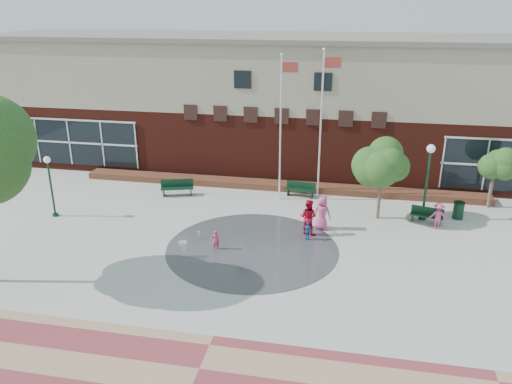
% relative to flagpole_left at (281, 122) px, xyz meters
% --- Properties ---
extents(ground, '(120.00, 120.00, 0.00)m').
position_rel_flagpole_left_xyz_m(ground, '(-0.37, -9.81, -4.83)').
color(ground, '#666056').
rests_on(ground, ground).
extents(plaza_concrete, '(46.00, 18.00, 0.01)m').
position_rel_flagpole_left_xyz_m(plaza_concrete, '(-0.37, -5.81, -4.83)').
color(plaza_concrete, '#A8A8A0').
rests_on(plaza_concrete, ground).
extents(splash_pad, '(8.40, 8.40, 0.01)m').
position_rel_flagpole_left_xyz_m(splash_pad, '(-0.37, -6.81, -4.83)').
color(splash_pad, '#383A3D').
rests_on(splash_pad, ground).
extents(library_building, '(44.40, 10.40, 9.20)m').
position_rel_flagpole_left_xyz_m(library_building, '(-0.37, 7.67, -0.19)').
color(library_building, '#531911').
rests_on(library_building, ground).
extents(flower_bed, '(26.00, 1.20, 0.40)m').
position_rel_flagpole_left_xyz_m(flower_bed, '(-0.37, 1.79, -4.83)').
color(flower_bed, maroon).
rests_on(flower_bed, ground).
extents(flagpole_left, '(1.01, 0.21, 8.68)m').
position_rel_flagpole_left_xyz_m(flagpole_left, '(0.00, 0.00, 0.00)').
color(flagpole_left, white).
rests_on(flagpole_left, ground).
extents(flagpole_right, '(1.10, 0.21, 8.91)m').
position_rel_flagpole_left_xyz_m(flagpole_right, '(2.26, 1.19, 0.15)').
color(flagpole_right, white).
rests_on(flagpole_right, ground).
extents(lamp_left, '(0.37, 0.37, 3.51)m').
position_rel_flagpole_left_xyz_m(lamp_left, '(-12.06, -5.02, -2.65)').
color(lamp_left, '#11331E').
rests_on(lamp_left, ground).
extents(lamp_right, '(0.45, 0.45, 4.29)m').
position_rel_flagpole_left_xyz_m(lamp_right, '(8.21, -1.50, -2.16)').
color(lamp_right, '#11331E').
rests_on(lamp_right, ground).
extents(bench_left, '(2.09, 1.14, 1.01)m').
position_rel_flagpole_left_xyz_m(bench_left, '(-6.38, -0.61, -4.50)').
color(bench_left, '#11331E').
rests_on(bench_left, ground).
extents(bench_mid, '(1.86, 0.71, 0.91)m').
position_rel_flagpole_left_xyz_m(bench_mid, '(1.16, 0.69, -4.54)').
color(bench_mid, '#11331E').
rests_on(bench_mid, ground).
extents(bench_right, '(1.79, 0.91, 0.87)m').
position_rel_flagpole_left_xyz_m(bench_right, '(8.36, -1.98, -4.55)').
color(bench_right, '#11331E').
rests_on(bench_right, ground).
extents(trash_can, '(0.61, 0.61, 1.00)m').
position_rel_flagpole_left_xyz_m(trash_can, '(10.15, -1.07, -4.33)').
color(trash_can, '#11331E').
rests_on(trash_can, ground).
extents(tree_mid, '(2.66, 2.66, 4.49)m').
position_rel_flagpole_left_xyz_m(tree_mid, '(5.77, -1.85, -1.56)').
color(tree_mid, '#4D3E2E').
rests_on(tree_mid, ground).
extents(tree_small_right, '(2.22, 2.22, 3.80)m').
position_rel_flagpole_left_xyz_m(tree_small_right, '(12.22, 1.03, -2.06)').
color(tree_small_right, '#4D3E2E').
rests_on(tree_small_right, ground).
extents(water_jet_a, '(0.39, 0.39, 0.77)m').
position_rel_flagpole_left_xyz_m(water_jet_a, '(-3.38, -8.30, -4.83)').
color(water_jet_a, white).
rests_on(water_jet_a, ground).
extents(water_jet_b, '(0.17, 0.17, 0.39)m').
position_rel_flagpole_left_xyz_m(water_jet_b, '(-3.25, -6.29, -4.83)').
color(water_jet_b, white).
rests_on(water_jet_b, ground).
extents(child_splash, '(0.41, 0.31, 1.02)m').
position_rel_flagpole_left_xyz_m(child_splash, '(-2.09, -7.23, -4.32)').
color(child_splash, '#CC3C5F').
rests_on(child_splash, ground).
extents(adult_red, '(1.09, 0.95, 1.92)m').
position_rel_flagpole_left_xyz_m(adult_red, '(2.13, -4.65, -3.87)').
color(adult_red, '#B90925').
rests_on(adult_red, ground).
extents(adult_pink, '(1.04, 0.84, 1.85)m').
position_rel_flagpole_left_xyz_m(adult_pink, '(2.81, -3.88, -3.90)').
color(adult_pink, '#C8497F').
rests_on(adult_pink, ground).
extents(child_blue, '(0.63, 0.52, 1.01)m').
position_rel_flagpole_left_xyz_m(child_blue, '(2.20, -5.36, -4.33)').
color(child_blue, '#285FA1').
rests_on(child_blue, ground).
extents(person_bench, '(0.99, 0.62, 1.48)m').
position_rel_flagpole_left_xyz_m(person_bench, '(8.82, -2.67, -4.09)').
color(person_bench, '#DD4580').
rests_on(person_bench, ground).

